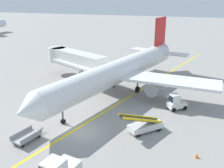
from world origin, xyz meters
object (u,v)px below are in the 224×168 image
(belt_loader_forward_hold, at_px, (145,125))
(baggage_cart_loaded, at_px, (27,137))
(jet_bridge, at_px, (72,58))
(safety_cone_nose_left, at_px, (197,156))
(ground_crew_marshaller, at_px, (35,108))
(baggage_tug_near_wing, at_px, (176,103))
(safety_cone_nose_right, at_px, (75,81))
(airliner, at_px, (120,71))

(belt_loader_forward_hold, relative_size, baggage_cart_loaded, 1.17)
(jet_bridge, xyz_separation_m, belt_loader_forward_hold, (15.44, -14.81, -2.77))
(safety_cone_nose_left, bearing_deg, ground_crew_marshaller, 169.83)
(belt_loader_forward_hold, distance_m, ground_crew_marshaller, 13.65)
(ground_crew_marshaller, bearing_deg, baggage_tug_near_wing, 22.06)
(baggage_tug_near_wing, xyz_separation_m, baggage_cart_loaded, (-13.89, -12.17, -0.46))
(jet_bridge, xyz_separation_m, baggage_cart_loaded, (4.36, -20.22, -3.07))
(baggage_tug_near_wing, height_order, belt_loader_forward_hold, belt_loader_forward_hold)
(baggage_tug_near_wing, distance_m, safety_cone_nose_left, 10.44)
(jet_bridge, xyz_separation_m, ground_crew_marshaller, (1.79, -14.72, -2.63))
(jet_bridge, relative_size, belt_loader_forward_hold, 2.83)
(belt_loader_forward_hold, distance_m, safety_cone_nose_right, 19.15)
(jet_bridge, distance_m, safety_cone_nose_left, 27.84)
(baggage_tug_near_wing, bearing_deg, safety_cone_nose_right, 160.45)
(jet_bridge, xyz_separation_m, safety_cone_nose_left, (20.86, -18.13, -3.32))
(jet_bridge, distance_m, safety_cone_nose_right, 4.06)
(baggage_tug_near_wing, distance_m, baggage_cart_loaded, 18.47)
(belt_loader_forward_hold, height_order, baggage_cart_loaded, belt_loader_forward_hold)
(ground_crew_marshaller, bearing_deg, safety_cone_nose_left, -10.17)
(baggage_tug_near_wing, relative_size, safety_cone_nose_right, 6.13)
(airliner, xyz_separation_m, jet_bridge, (-9.75, 4.30, 0.12))
(airliner, bearing_deg, safety_cone_nose_left, -51.23)
(baggage_cart_loaded, bearing_deg, jet_bridge, 102.18)
(jet_bridge, height_order, ground_crew_marshaller, jet_bridge)
(airliner, relative_size, jet_bridge, 2.73)
(safety_cone_nose_left, xyz_separation_m, safety_cone_nose_right, (-19.65, 16.13, 0.00))
(safety_cone_nose_left, height_order, safety_cone_nose_right, same)
(airliner, distance_m, belt_loader_forward_hold, 12.24)
(belt_loader_forward_hold, height_order, ground_crew_marshaller, belt_loader_forward_hold)
(ground_crew_marshaller, xyz_separation_m, safety_cone_nose_right, (-0.58, 12.72, -0.69))
(baggage_cart_loaded, distance_m, safety_cone_nose_left, 16.63)
(baggage_tug_near_wing, height_order, baggage_cart_loaded, baggage_tug_near_wing)
(ground_crew_marshaller, bearing_deg, safety_cone_nose_right, 92.61)
(baggage_tug_near_wing, bearing_deg, jet_bridge, 156.20)
(ground_crew_marshaller, bearing_deg, baggage_cart_loaded, -64.96)
(safety_cone_nose_right, bearing_deg, baggage_tug_near_wing, -19.55)
(safety_cone_nose_right, bearing_deg, ground_crew_marshaller, -87.39)
(jet_bridge, relative_size, safety_cone_nose_left, 28.72)
(jet_bridge, distance_m, baggage_tug_near_wing, 20.11)
(baggage_cart_loaded, bearing_deg, safety_cone_nose_left, 7.19)
(belt_loader_forward_hold, xyz_separation_m, ground_crew_marshaller, (-13.65, 0.10, 0.13))
(baggage_tug_near_wing, xyz_separation_m, safety_cone_nose_right, (-17.04, 6.05, -0.71))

